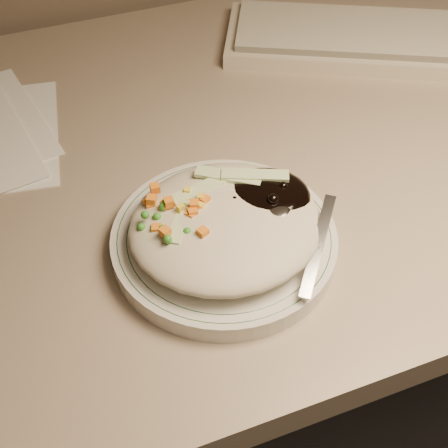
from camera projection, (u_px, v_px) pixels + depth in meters
name	position (u px, v px, depth m)	size (l,w,h in m)	color
desk	(236.00, 245.00, 0.91)	(1.40, 0.70, 0.74)	gray
plate	(224.00, 241.00, 0.63)	(0.23, 0.23, 0.02)	silver
plate_rim	(224.00, 235.00, 0.63)	(0.22, 0.22, 0.00)	#144723
meal	(228.00, 219.00, 0.61)	(0.21, 0.19, 0.05)	#BCB298
keyboard	(379.00, 39.00, 0.89)	(0.46, 0.33, 0.03)	#BFB49D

